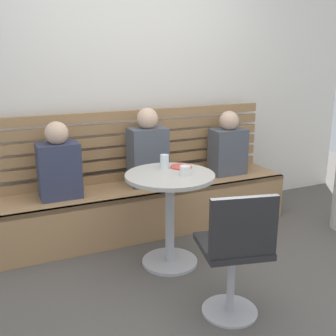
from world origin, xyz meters
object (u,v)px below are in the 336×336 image
(white_chair, at_px, (235,251))
(person_child_left, at_px, (59,165))
(person_child_middle, at_px, (228,147))
(cafe_table, at_px, (170,202))
(person_adult, at_px, (148,151))
(booth_bench, at_px, (148,208))
(plate_small, at_px, (181,167))
(cup_ceramic_white, at_px, (185,170))
(cup_water_clear, at_px, (165,162))

(white_chair, relative_size, person_child_left, 1.31)
(person_child_middle, bearing_deg, cafe_table, -143.92)
(person_adult, bearing_deg, cafe_table, -98.10)
(booth_bench, bearing_deg, cafe_table, -97.07)
(plate_small, bearing_deg, cup_ceramic_white, -107.99)
(white_chair, distance_m, cup_ceramic_white, 0.80)
(person_child_middle, bearing_deg, plate_small, -144.56)
(booth_bench, distance_m, cup_water_clear, 0.76)
(booth_bench, bearing_deg, person_child_middle, 2.06)
(plate_small, bearing_deg, person_adult, 95.74)
(cafe_table, distance_m, person_adult, 0.74)
(cafe_table, xyz_separation_m, plate_small, (0.16, 0.13, 0.23))
(cafe_table, distance_m, cup_ceramic_white, 0.28)
(cafe_table, relative_size, cup_water_clear, 6.73)
(person_adult, bearing_deg, white_chair, -91.37)
(booth_bench, xyz_separation_m, person_adult, (0.02, 0.03, 0.53))
(booth_bench, height_order, person_child_left, person_child_left)
(person_child_left, height_order, cup_water_clear, person_child_left)
(person_child_left, bearing_deg, cup_water_clear, -34.77)
(person_adult, bearing_deg, person_child_left, -177.87)
(booth_bench, height_order, cup_ceramic_white, cup_ceramic_white)
(cup_water_clear, relative_size, plate_small, 0.65)
(person_adult, bearing_deg, cup_ceramic_white, -90.52)
(white_chair, bearing_deg, booth_bench, 89.26)
(person_adult, distance_m, cup_ceramic_white, 0.77)
(cafe_table, height_order, plate_small, plate_small)
(person_child_left, height_order, person_child_middle, person_child_left)
(cup_water_clear, bearing_deg, plate_small, -14.28)
(person_child_middle, relative_size, cup_water_clear, 5.75)
(cafe_table, bearing_deg, white_chair, -85.55)
(booth_bench, xyz_separation_m, white_chair, (-0.02, -1.48, 0.24))
(cup_ceramic_white, bearing_deg, booth_bench, 90.79)
(booth_bench, xyz_separation_m, person_child_left, (-0.79, 0.00, 0.50))
(booth_bench, distance_m, plate_small, 0.75)
(cafe_table, xyz_separation_m, cup_ceramic_white, (0.09, -0.07, 0.26))
(cafe_table, distance_m, person_child_left, 0.99)
(booth_bench, bearing_deg, white_chair, -90.74)
(cafe_table, distance_m, plate_small, 0.30)
(cup_ceramic_white, bearing_deg, person_child_middle, 41.63)
(white_chair, xyz_separation_m, person_child_middle, (0.89, 1.51, 0.25))
(person_child_left, distance_m, cup_water_clear, 0.89)
(plate_small, bearing_deg, person_child_left, 147.87)
(cafe_table, bearing_deg, person_child_left, 136.49)
(cup_water_clear, bearing_deg, person_adult, 82.35)
(plate_small, bearing_deg, person_child_middle, 35.44)
(white_chair, height_order, person_child_middle, person_child_middle)
(booth_bench, height_order, white_chair, white_chair)
(person_child_middle, xyz_separation_m, cup_water_clear, (-0.93, -0.53, 0.08))
(person_child_left, height_order, cup_ceramic_white, person_child_left)
(booth_bench, distance_m, cup_ceramic_white, 0.92)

